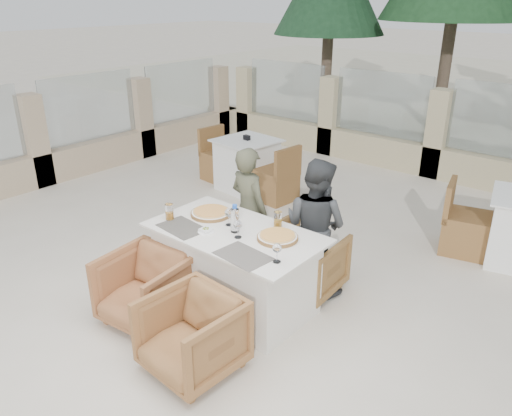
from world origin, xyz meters
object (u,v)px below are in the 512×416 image
Objects in this scene: water_bottle at (235,218)px; bg_table_a at (247,165)px; dining_table at (235,268)px; wine_glass_corner at (277,252)px; diner_right at (315,226)px; beer_glass_left at (169,212)px; diner_left at (249,210)px; beer_glass_right at (278,219)px; armchair_far_right at (307,263)px; olive_dish at (206,230)px; pizza_right at (277,237)px; wine_glass_centre at (229,216)px; armchair_near_left at (146,289)px; pizza_left at (211,212)px; wine_glass_near at (238,228)px; armchair_near_right at (192,335)px; armchair_far_left at (259,234)px.

bg_table_a is at bearing 128.94° from water_bottle.
dining_table is 0.82m from wine_glass_corner.
bg_table_a is (-2.32, 1.67, -0.29)m from diner_right.
water_bottle is 0.69m from beer_glass_left.
diner_right reaches higher than diner_left.
beer_glass_right is 0.09× the size of bg_table_a.
armchair_far_right is 0.39m from diner_right.
olive_dish is (-0.20, -0.17, -0.11)m from water_bottle.
pizza_right reaches higher than armchair_far_right.
armchair_near_left is at bearing -112.50° from wine_glass_centre.
olive_dish is 0.08× the size of diner_left.
armchair_far_right is at bearing 48.71° from wine_glass_centre.
pizza_right is at bearing 17.22° from dining_table.
pizza_left is at bearing 179.95° from pizza_right.
pizza_right is (0.81, -0.00, -0.00)m from pizza_left.
wine_glass_near is at bearing -44.33° from bg_table_a.
wine_glass_centre is 1.00× the size of wine_glass_near.
beer_glass_left is at bearing -124.88° from pizza_left.
wine_glass_corner reaches higher than armchair_near_right.
beer_glass_right is at bearing 68.52° from diner_right.
armchair_near_right is at bearing -84.99° from beer_glass_right.
water_bottle is at bearing 114.28° from armchair_near_right.
armchair_near_left is at bearing -131.32° from wine_glass_near.
bg_table_a is at bearing 116.28° from beer_glass_left.
pizza_right is at bearing -0.05° from pizza_left.
armchair_far_right is (0.36, 0.64, -0.60)m from water_bottle.
olive_dish is at bearing 3.10° from beer_glass_left.
pizza_left is 2.13× the size of wine_glass_centre.
diner_left is at bearing 84.06° from pizza_left.
water_bottle is at bearing 162.62° from wine_glass_corner.
diner_left reaches higher than bg_table_a.
armchair_far_right is (0.27, 0.71, -0.56)m from wine_glass_near.
pizza_left is 1.09× the size of pizza_right.
wine_glass_centre reaches higher than armchair_near_right.
water_bottle is at bearing -26.55° from wine_glass_centre.
armchair_near_right is 3.99m from bg_table_a.
pizza_right is at bearing 37.81° from armchair_near_left.
water_bottle is 1.77× the size of beer_glass_right.
beer_glass_right is 0.22× the size of armchair_near_right.
olive_dish is 0.16× the size of armchair_near_right.
armchair_near_right is at bearing -53.04° from olive_dish.
pizza_right reaches higher than armchair_near_left.
olive_dish is at bearing 52.20° from armchair_far_right.
dining_table is 0.95m from armchair_near_right.
pizza_left reaches higher than armchair_far_left.
wine_glass_near is 0.28× the size of armchair_far_right.
armchair_far_left is 1.93m from armchair_near_right.
wine_glass_near reaches higher than armchair_far_left.
wine_glass_near is 0.26× the size of armchair_near_left.
wine_glass_near is 1.19× the size of beer_glass_left.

